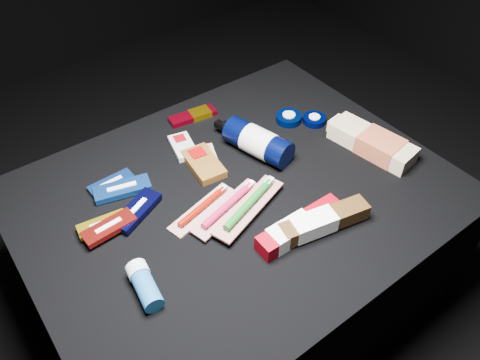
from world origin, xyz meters
TOP-DOWN VIEW (x-y plane):
  - ground at (0.00, 0.00)m, footprint 3.00×3.00m
  - cloth_table at (0.00, 0.00)m, footprint 0.98×0.78m
  - luna_bar_0 at (-0.23, 0.20)m, footprint 0.11×0.04m
  - luna_bar_1 at (-0.22, 0.16)m, footprint 0.14×0.08m
  - luna_bar_2 at (-0.22, 0.08)m, footprint 0.14×0.10m
  - luna_bar_3 at (-0.30, 0.08)m, footprint 0.11×0.05m
  - luna_bar_4 at (-0.30, 0.06)m, footprint 0.12×0.05m
  - clif_bar_0 at (-0.02, 0.12)m, footprint 0.08×0.13m
  - clif_bar_1 at (-0.02, 0.21)m, footprint 0.07×0.11m
  - clif_bar_2 at (0.00, 0.14)m, footprint 0.09×0.11m
  - power_bar at (0.08, 0.30)m, footprint 0.14×0.06m
  - lotion_bottle at (0.12, 0.08)m, footprint 0.11×0.23m
  - cream_tin_upper at (0.28, 0.14)m, footprint 0.07×0.07m
  - cream_tin_lower at (0.33, 0.09)m, footprint 0.06×0.06m
  - bodywash_bottle at (0.37, -0.09)m, footprint 0.11×0.24m
  - deodorant_stick at (-0.30, -0.11)m, footprint 0.05×0.11m
  - toothbrush_pack_0 at (-0.10, -0.00)m, footprint 0.19×0.08m
  - toothbrush_pack_1 at (-0.05, -0.04)m, footprint 0.21×0.10m
  - toothbrush_pack_2 at (-0.02, -0.07)m, footprint 0.22×0.12m
  - toothpaste_carton_red at (0.02, -0.18)m, footprint 0.22×0.05m
  - toothpaste_carton_green at (0.07, -0.20)m, footprint 0.21×0.09m

SIDE VIEW (x-z plane):
  - ground at x=0.00m, z-range 0.00..0.00m
  - cloth_table at x=0.00m, z-range 0.00..0.40m
  - luna_bar_0 at x=-0.23m, z-range 0.40..0.41m
  - toothbrush_pack_0 at x=-0.10m, z-range 0.40..0.42m
  - power_bar at x=0.08m, z-range 0.40..0.42m
  - clif_bar_1 at x=-0.02m, z-range 0.40..0.42m
  - clif_bar_2 at x=0.00m, z-range 0.40..0.42m
  - cream_tin_lower at x=0.33m, z-range 0.40..0.42m
  - cream_tin_upper at x=0.28m, z-range 0.40..0.42m
  - clif_bar_0 at x=-0.02m, z-range 0.40..0.42m
  - luna_bar_1 at x=-0.22m, z-range 0.40..0.42m
  - luna_bar_2 at x=-0.22m, z-range 0.40..0.42m
  - luna_bar_3 at x=-0.30m, z-range 0.41..0.42m
  - toothbrush_pack_1 at x=-0.05m, z-range 0.40..0.43m
  - luna_bar_4 at x=-0.30m, z-range 0.41..0.42m
  - toothpaste_carton_red at x=0.02m, z-range 0.40..0.44m
  - deodorant_stick at x=-0.30m, z-range 0.40..0.44m
  - toothbrush_pack_2 at x=-0.02m, z-range 0.41..0.43m
  - bodywash_bottle at x=0.37m, z-range 0.40..0.45m
  - toothpaste_carton_green at x=0.07m, z-range 0.40..0.45m
  - lotion_bottle at x=0.12m, z-range 0.40..0.47m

